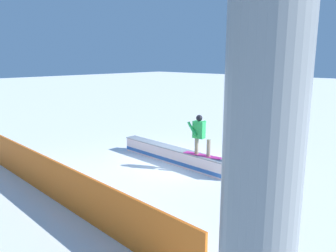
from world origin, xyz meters
TOP-DOWN VIEW (x-y plane):
  - ground_plane at (0.00, 0.00)m, footprint 120.00×120.00m
  - grind_box at (0.00, 0.00)m, footprint 5.14×0.68m
  - snowboarder at (-1.36, 0.07)m, footprint 1.46×0.51m
  - safety_fence at (0.00, 4.78)m, footprint 10.61×0.47m
  - trail_marker at (-3.78, -0.79)m, footprint 0.40×0.10m

SIDE VIEW (x-z plane):
  - ground_plane at x=0.00m, z-range 0.00..0.00m
  - grind_box at x=0.00m, z-range -0.03..0.57m
  - safety_fence at x=0.00m, z-range 0.00..1.19m
  - trail_marker at x=-3.78m, z-range 0.07..2.03m
  - snowboarder at x=-1.36m, z-range 0.66..2.08m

